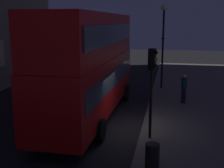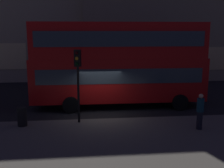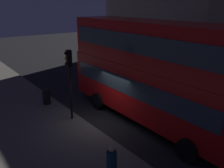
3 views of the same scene
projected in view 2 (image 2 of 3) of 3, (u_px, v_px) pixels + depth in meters
The scene contains 6 objects.
ground_plane at pixel (101, 116), 15.68m from camera, with size 80.00×80.00×0.00m, color black.
sidewalk_slab at pixel (109, 156), 10.52m from camera, with size 44.00×8.72×0.12m, color #5B564F.
double_decker_bus at pixel (119, 61), 17.08m from camera, with size 11.03×2.89×5.36m.
traffic_light_near_kerb at pixel (78, 71), 13.66m from camera, with size 0.37×0.39×3.80m.
pedestrian at pixel (200, 111), 13.02m from camera, with size 0.35×0.35×1.77m.
litter_bin at pixel (22, 117), 13.57m from camera, with size 0.47×0.47×0.96m, color black.
Camera 2 is at (-0.86, -15.02, 4.84)m, focal length 43.29 mm.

